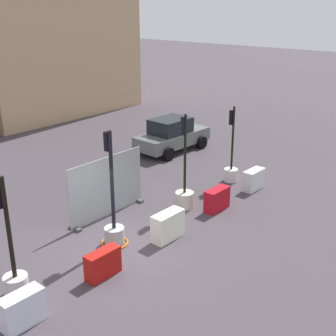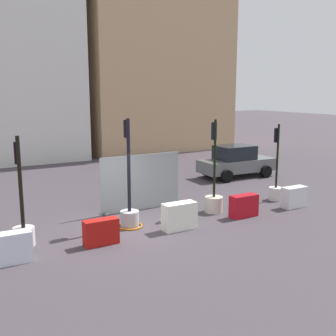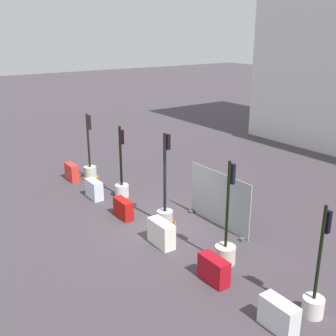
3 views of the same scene
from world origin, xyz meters
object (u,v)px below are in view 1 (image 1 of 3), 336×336
object	(u,v)px
traffic_light_2	(114,225)
construction_barrier_2	(103,264)
car_grey_saloon	(172,135)
traffic_light_3	(184,192)
construction_barrier_4	(217,199)
construction_barrier_5	(254,180)
construction_barrier_3	(168,226)
traffic_light_1	(15,274)
traffic_light_4	(231,167)
construction_barrier_1	(22,309)

from	to	relation	value
traffic_light_2	construction_barrier_2	size ratio (longest dim) A/B	3.49
car_grey_saloon	traffic_light_3	bearing A→B (deg)	-136.36
construction_barrier_4	construction_barrier_5	bearing A→B (deg)	-1.00
traffic_light_2	construction_barrier_5	bearing A→B (deg)	-9.43
traffic_light_2	construction_barrier_4	size ratio (longest dim) A/B	3.44
traffic_light_3	construction_barrier_3	distance (m)	2.40
traffic_light_3	traffic_light_2	bearing A→B (deg)	179.54
traffic_light_1	construction_barrier_2	bearing A→B (deg)	-27.79
traffic_light_3	construction_barrier_2	bearing A→B (deg)	-168.08
traffic_light_1	construction_barrier_2	xyz separation A→B (m)	(2.00, -1.06, -0.24)
traffic_light_4	car_grey_saloon	xyz separation A→B (m)	(1.54, 4.47, 0.21)
traffic_light_1	construction_barrier_1	xyz separation A→B (m)	(-0.53, -1.12, -0.21)
traffic_light_1	traffic_light_4	world-z (taller)	traffic_light_1
construction_barrier_4	construction_barrier_5	size ratio (longest dim) A/B	1.03
construction_barrier_1	construction_barrier_4	bearing A→B (deg)	0.56
construction_barrier_5	traffic_light_2	bearing A→B (deg)	170.57
construction_barrier_3	car_grey_saloon	distance (m)	8.96
construction_barrier_2	car_grey_saloon	xyz separation A→B (m)	(9.69, 5.62, 0.43)
traffic_light_2	construction_barrier_1	xyz separation A→B (m)	(-3.95, -1.12, -0.23)
construction_barrier_5	traffic_light_1	bearing A→B (deg)	173.77
traffic_light_2	construction_barrier_2	bearing A→B (deg)	-143.29
traffic_light_2	traffic_light_4	distance (m)	6.73
traffic_light_1	traffic_light_4	distance (m)	10.15
traffic_light_2	construction_barrier_1	bearing A→B (deg)	-164.09
traffic_light_3	car_grey_saloon	xyz separation A→B (m)	(4.81, 4.59, 0.22)
traffic_light_2	traffic_light_3	bearing A→B (deg)	-0.46
traffic_light_4	construction_barrier_1	xyz separation A→B (m)	(-10.68, -1.21, -0.19)
construction_barrier_2	construction_barrier_4	world-z (taller)	construction_barrier_4
construction_barrier_1	construction_barrier_3	bearing A→B (deg)	0.62
traffic_light_3	construction_barrier_4	xyz separation A→B (m)	(0.59, -1.02, -0.19)
traffic_light_4	car_grey_saloon	bearing A→B (deg)	71.02
traffic_light_1	construction_barrier_4	size ratio (longest dim) A/B	3.09
car_grey_saloon	construction_barrier_4	bearing A→B (deg)	-126.96
construction_barrier_4	car_grey_saloon	distance (m)	7.03
traffic_light_1	construction_barrier_2	size ratio (longest dim) A/B	3.13
construction_barrier_1	car_grey_saloon	world-z (taller)	car_grey_saloon
traffic_light_4	construction_barrier_5	xyz separation A→B (m)	(-0.17, -1.18, -0.21)
construction_barrier_1	construction_barrier_2	size ratio (longest dim) A/B	0.99
construction_barrier_3	construction_barrier_5	distance (m)	5.26
construction_barrier_1	traffic_light_3	bearing A→B (deg)	8.43
construction_barrier_2	construction_barrier_3	xyz separation A→B (m)	(2.72, -0.01, 0.06)
construction_barrier_2	construction_barrier_3	world-z (taller)	construction_barrier_3
construction_barrier_4	construction_barrier_3	bearing A→B (deg)	-179.55
construction_barrier_2	construction_barrier_4	xyz separation A→B (m)	(5.47, 0.01, 0.02)
construction_barrier_3	construction_barrier_5	xyz separation A→B (m)	(5.26, -0.02, -0.04)
traffic_light_2	construction_barrier_5	xyz separation A→B (m)	(6.56, -1.09, -0.24)
traffic_light_1	construction_barrier_5	xyz separation A→B (m)	(9.98, -1.09, -0.22)
traffic_light_2	construction_barrier_1	distance (m)	4.11
construction_barrier_1	construction_barrier_5	world-z (taller)	construction_barrier_1
traffic_light_4	construction_barrier_1	world-z (taller)	traffic_light_4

